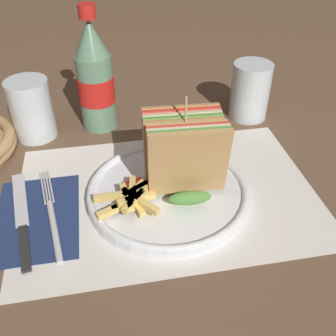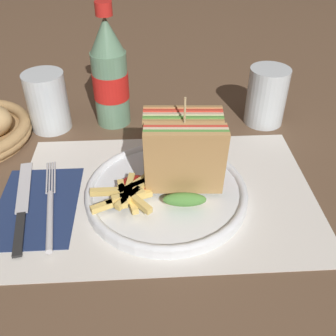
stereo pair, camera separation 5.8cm
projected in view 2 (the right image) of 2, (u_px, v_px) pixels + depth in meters
The scene contains 12 objects.
ground_plane at pixel (166, 190), 0.61m from camera, with size 4.00×4.00×0.00m, color brown.
placemat at pixel (166, 193), 0.60m from camera, with size 0.45×0.31×0.00m.
plate_main at pixel (169, 192), 0.59m from camera, with size 0.24×0.24×0.02m.
club_sandwich at pixel (184, 156), 0.55m from camera, with size 0.11×0.10×0.15m.
fries_pile at pixel (129, 194), 0.55m from camera, with size 0.10×0.08×0.02m.
ketchup_blob at pixel (135, 184), 0.57m from camera, with size 0.05×0.04×0.02m.
napkin at pixel (37, 205), 0.58m from camera, with size 0.12×0.17×0.00m.
fork at pixel (50, 210), 0.56m from camera, with size 0.04×0.19×0.01m.
knife at pixel (22, 205), 0.57m from camera, with size 0.05×0.20×0.00m.
coke_bottle_near at pixel (110, 75), 0.71m from camera, with size 0.07×0.07×0.22m.
glass_near at pixel (266, 99), 0.74m from camera, with size 0.07×0.07×0.11m.
glass_far at pixel (48, 105), 0.72m from camera, with size 0.07×0.07×0.11m.
Camera 2 is at (-0.02, -0.46, 0.40)m, focal length 42.00 mm.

